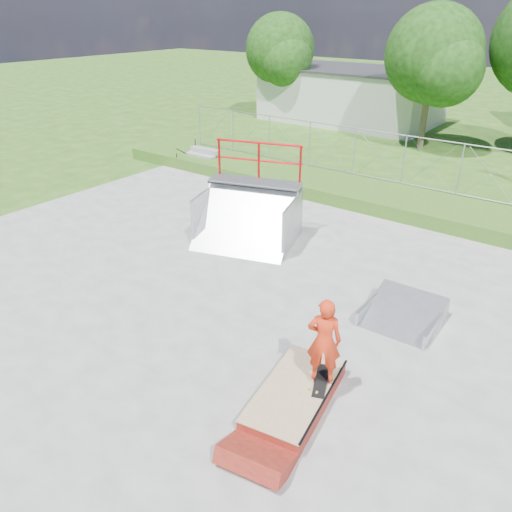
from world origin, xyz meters
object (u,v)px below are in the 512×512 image
Objects in this scene: grind_box at (295,396)px; skater at (324,344)px; flat_bank_ramp at (402,314)px; quarter_pipe at (246,199)px.

grind_box is 1.52× the size of skater.
flat_bank_ramp reaches higher than grind_box.
grind_box is at bearing 28.26° from skater.
flat_bank_ramp is 1.03× the size of skater.
quarter_pipe reaches higher than flat_bank_ramp.
skater is at bearing -95.55° from flat_bank_ramp.
skater is (0.29, 0.39, 1.03)m from grind_box.
quarter_pipe is (-4.86, 4.86, 1.22)m from grind_box.
quarter_pipe is at bearing 165.34° from flat_bank_ramp.
grind_box is 6.98m from quarter_pipe.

